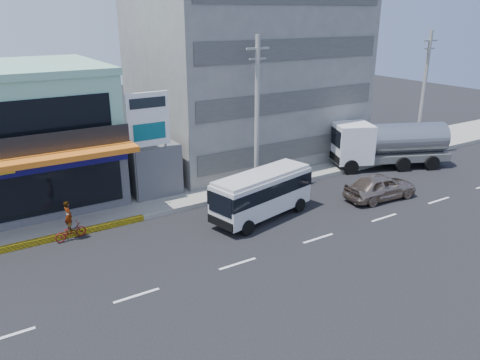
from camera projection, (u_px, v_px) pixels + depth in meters
name	position (u px, v px, depth m)	size (l,w,h in m)	color
ground	(238.00, 264.00, 22.14)	(120.00, 120.00, 0.00)	black
sidewalk	(227.00, 183.00, 32.17)	(70.00, 5.00, 0.30)	gray
shop_building	(2.00, 141.00, 27.95)	(12.40, 11.70, 8.00)	#444448
concrete_building	(246.00, 70.00, 36.75)	(16.00, 12.00, 14.00)	gray
gap_structure	(143.00, 163.00, 31.14)	(3.00, 6.00, 3.50)	#444448
satellite_dish	(147.00, 140.00, 29.72)	(1.50, 1.50, 0.15)	slate
billboard	(149.00, 126.00, 27.58)	(2.60, 0.18, 6.90)	gray
utility_pole_near	(257.00, 115.00, 29.31)	(1.60, 0.30, 10.00)	#999993
utility_pole_far	(423.00, 93.00, 37.28)	(1.60, 0.30, 10.00)	#999993
minibus	(262.00, 191.00, 26.65)	(6.79, 3.45, 2.72)	silver
sedan	(380.00, 187.00, 29.61)	(1.94, 4.83, 1.65)	tan
tanker_truck	(386.00, 143.00, 35.45)	(9.12, 5.81, 3.48)	white
motorcycle_rider	(70.00, 227.00, 24.31)	(1.76, 0.91, 2.15)	#610F0D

